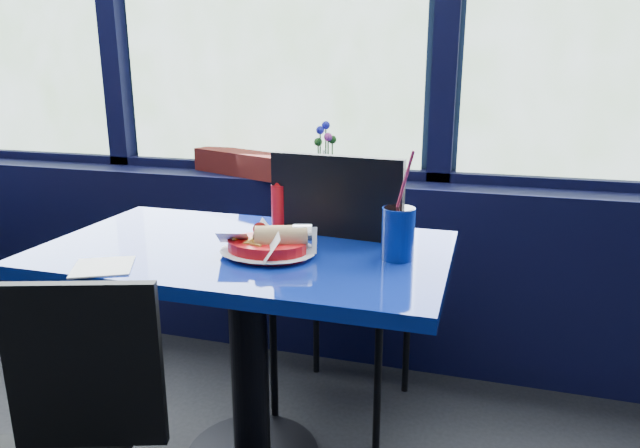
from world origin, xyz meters
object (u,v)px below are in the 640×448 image
(flower_vase, at_px, (325,162))
(food_basket, at_px, (269,245))
(chair_near_back, at_px, (341,273))
(chair_near_front, at_px, (49,446))
(ketchup_bottle, at_px, (279,204))
(near_table, at_px, (247,303))
(planter_box, at_px, (243,163))
(soda_cup, at_px, (398,232))

(flower_vase, xyz_separation_m, food_basket, (0.10, -0.91, -0.09))
(chair_near_back, height_order, food_basket, chair_near_back)
(chair_near_front, relative_size, flower_vase, 3.30)
(food_basket, bearing_deg, ketchup_bottle, 109.91)
(flower_vase, bearing_deg, food_basket, -83.73)
(ketchup_bottle, bearing_deg, near_table, -99.75)
(chair_near_back, distance_m, ketchup_bottle, 0.33)
(near_table, relative_size, planter_box, 2.33)
(ketchup_bottle, bearing_deg, food_basket, -75.89)
(near_table, height_order, chair_near_back, chair_near_back)
(near_table, distance_m, chair_near_front, 0.67)
(chair_near_front, bearing_deg, near_table, 54.61)
(planter_box, bearing_deg, soda_cup, -22.48)
(chair_near_back, distance_m, food_basket, 0.44)
(chair_near_front, distance_m, chair_near_back, 1.04)
(soda_cup, bearing_deg, food_basket, -167.34)
(food_basket, relative_size, soda_cup, 0.84)
(chair_near_front, distance_m, soda_cup, 0.99)
(soda_cup, bearing_deg, near_table, -177.48)
(chair_near_front, height_order, chair_near_back, chair_near_back)
(flower_vase, distance_m, soda_cup, 0.94)
(ketchup_bottle, bearing_deg, soda_cup, -23.64)
(chair_near_front, bearing_deg, soda_cup, 26.98)
(planter_box, bearing_deg, ketchup_bottle, -34.83)
(chair_near_back, bearing_deg, planter_box, -35.69)
(planter_box, xyz_separation_m, ketchup_bottle, (0.42, -0.65, -0.01))
(chair_near_back, xyz_separation_m, planter_box, (-0.60, 0.54, 0.27))
(near_table, bearing_deg, flower_vase, 89.90)
(near_table, xyz_separation_m, flower_vase, (0.00, 0.85, 0.31))
(chair_near_front, bearing_deg, chair_near_back, 48.23)
(food_basket, relative_size, ketchup_bottle, 1.30)
(chair_near_front, xyz_separation_m, flower_vase, (0.20, 1.48, 0.41))
(near_table, xyz_separation_m, chair_near_front, (-0.20, -0.64, -0.10))
(flower_vase, height_order, ketchup_bottle, flower_vase)
(near_table, relative_size, ketchup_bottle, 6.01)
(near_table, relative_size, soda_cup, 3.87)
(chair_near_front, xyz_separation_m, chair_near_back, (0.41, 0.95, 0.11))
(planter_box, bearing_deg, chair_near_back, -19.59)
(near_table, distance_m, ketchup_bottle, 0.34)
(ketchup_bottle, bearing_deg, chair_near_back, 30.99)
(near_table, relative_size, chair_near_back, 1.19)
(flower_vase, bearing_deg, planter_box, 179.71)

